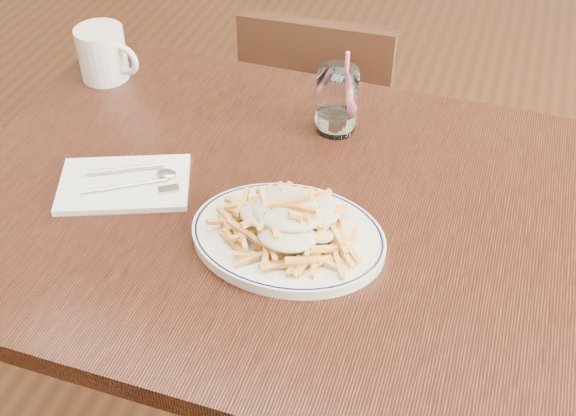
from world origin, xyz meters
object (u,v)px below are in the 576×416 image
(chair_far, at_px, (321,126))
(loaded_fries, at_px, (288,216))
(fries_plate, at_px, (288,237))
(table, at_px, (304,240))
(coffee_mug, at_px, (103,54))
(water_glass, at_px, (337,104))

(chair_far, xyz_separation_m, loaded_fries, (0.15, -0.73, 0.36))
(loaded_fries, bearing_deg, fries_plate, 0.00)
(table, distance_m, chair_far, 0.70)
(chair_far, bearing_deg, coffee_mug, -132.34)
(fries_plate, height_order, coffee_mug, coffee_mug)
(table, height_order, loaded_fries, loaded_fries)
(loaded_fries, xyz_separation_m, coffee_mug, (-0.50, 0.34, 0.00))
(fries_plate, distance_m, coffee_mug, 0.61)
(table, xyz_separation_m, fries_plate, (-0.00, -0.09, 0.09))
(table, distance_m, coffee_mug, 0.58)
(water_glass, bearing_deg, fries_plate, -88.07)
(chair_far, bearing_deg, loaded_fries, -78.36)
(loaded_fries, bearing_deg, chair_far, 101.64)
(water_glass, height_order, coffee_mug, water_glass)
(chair_far, height_order, coffee_mug, coffee_mug)
(chair_far, relative_size, fries_plate, 2.11)
(fries_plate, bearing_deg, table, 89.99)
(fries_plate, bearing_deg, loaded_fries, 180.00)
(chair_far, height_order, loaded_fries, loaded_fries)
(loaded_fries, bearing_deg, water_glass, 91.93)
(water_glass, relative_size, coffee_mug, 1.23)
(table, relative_size, chair_far, 1.53)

